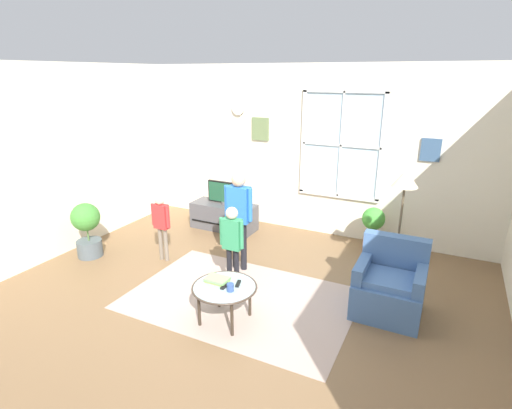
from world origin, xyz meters
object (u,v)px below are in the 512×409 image
at_px(cup, 230,287).
at_px(remote_near_books, 225,286).
at_px(armchair, 390,286).
at_px(book_stack, 217,280).
at_px(tv_stand, 224,216).
at_px(person_blue_shirt, 239,210).
at_px(potted_plant_corner, 87,227).
at_px(floor_lamp, 404,190).
at_px(person_green_shirt, 232,239).
at_px(person_red_shirt, 161,220).
at_px(coffee_table, 225,289).
at_px(remote_near_cup, 238,284).
at_px(potted_plant_by_window, 373,225).
at_px(television, 223,192).

bearing_deg(cup, remote_near_books, 154.50).
distance_m(armchair, book_stack, 2.01).
relative_size(tv_stand, person_blue_shirt, 0.83).
distance_m(book_stack, remote_near_books, 0.14).
distance_m(remote_near_books, potted_plant_corner, 2.80).
height_order(remote_near_books, floor_lamp, floor_lamp).
height_order(tv_stand, cup, cup).
bearing_deg(person_green_shirt, armchair, 10.60).
bearing_deg(cup, person_green_shirt, 117.76).
relative_size(cup, person_red_shirt, 0.09).
relative_size(remote_near_books, person_red_shirt, 0.14).
distance_m(coffee_table, cup, 0.14).
height_order(remote_near_cup, potted_plant_corner, potted_plant_corner).
xyz_separation_m(person_red_shirt, person_green_shirt, (1.35, -0.27, 0.07)).
bearing_deg(potted_plant_corner, coffee_table, -11.07).
xyz_separation_m(remote_near_books, potted_plant_by_window, (1.11, 2.69, -0.03)).
bearing_deg(armchair, coffee_table, -147.90).
height_order(person_blue_shirt, potted_plant_by_window, person_blue_shirt).
bearing_deg(remote_near_cup, remote_near_books, -133.91).
distance_m(tv_stand, floor_lamp, 3.34).
xyz_separation_m(television, person_blue_shirt, (1.00, -1.24, 0.21)).
bearing_deg(armchair, person_blue_shirt, 175.15).
xyz_separation_m(tv_stand, remote_near_books, (1.47, -2.45, 0.21)).
distance_m(person_green_shirt, potted_plant_by_window, 2.47).
height_order(book_stack, remote_near_cup, book_stack).
relative_size(potted_plant_by_window, floor_lamp, 0.45).
height_order(coffee_table, person_green_shirt, person_green_shirt).
bearing_deg(book_stack, tv_stand, 119.25).
bearing_deg(television, tv_stand, 90.00).
relative_size(book_stack, remote_near_cup, 1.87).
bearing_deg(person_green_shirt, tv_stand, 123.88).
bearing_deg(potted_plant_by_window, person_green_shirt, -124.60).
bearing_deg(person_red_shirt, floor_lamp, 13.48).
distance_m(television, cup, 2.96).
relative_size(person_red_shirt, potted_plant_by_window, 1.44).
distance_m(remote_near_cup, floor_lamp, 2.35).
xyz_separation_m(cup, remote_near_cup, (0.01, 0.16, -0.03)).
xyz_separation_m(coffee_table, potted_plant_by_window, (1.12, 2.68, 0.01)).
bearing_deg(tv_stand, person_red_shirt, -96.00).
bearing_deg(tv_stand, floor_lamp, -13.52).
height_order(person_blue_shirt, person_green_shirt, person_blue_shirt).
relative_size(tv_stand, person_red_shirt, 1.15).
xyz_separation_m(tv_stand, person_red_shirt, (-0.16, -1.51, 0.41)).
bearing_deg(book_stack, potted_plant_corner, 169.47).
xyz_separation_m(tv_stand, remote_near_cup, (1.58, -2.34, 0.21)).
xyz_separation_m(armchair, remote_near_cup, (-1.52, -0.92, 0.12)).
bearing_deg(book_stack, remote_near_cup, 13.29).
bearing_deg(book_stack, person_red_shirt, 149.50).
relative_size(cup, floor_lamp, 0.06).
height_order(book_stack, potted_plant_by_window, potted_plant_by_window).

